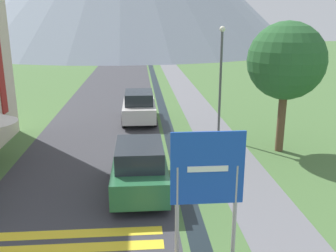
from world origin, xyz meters
The scene contains 9 objects.
ground_plane centered at (0.00, 20.00, 0.00)m, with size 160.00×160.00×0.00m, color #476B38.
road centered at (-2.50, 30.00, 0.00)m, with size 6.40×60.00×0.01m.
footpath centered at (3.60, 30.00, 0.00)m, with size 2.20×60.00×0.01m.
drainage_channel centered at (1.20, 30.00, 0.00)m, with size 0.60×60.00×0.00m.
road_sign centered at (1.17, 3.82, 2.27)m, with size 1.73×0.11×3.48m.
parked_car_near centered at (-0.40, 8.11, 0.91)m, with size 1.96×4.15×1.82m.
parked_car_far centered at (-0.39, 17.71, 0.91)m, with size 1.98×4.36×1.82m.
streetlamp centered at (3.65, 13.99, 3.29)m, with size 0.28×0.28×5.59m.
tree_by_path centered at (6.08, 11.93, 4.14)m, with size 3.42×3.42×5.87m.
Camera 1 is at (-0.36, -4.11, 5.90)m, focal length 40.00 mm.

